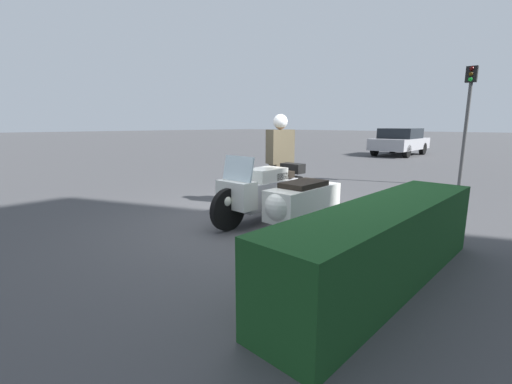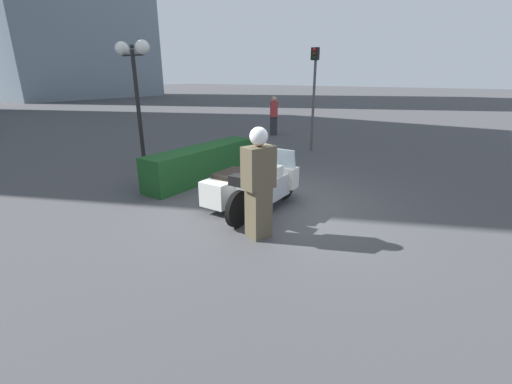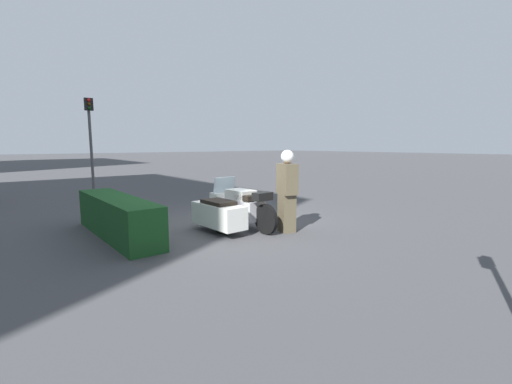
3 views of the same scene
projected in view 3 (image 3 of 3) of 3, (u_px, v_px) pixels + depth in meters
The scene contains 5 objects.
ground_plane at pixel (228, 224), 8.54m from camera, with size 160.00×160.00×0.00m, color #424244.
police_motorcycle at pixel (228, 209), 8.02m from camera, with size 2.48×1.32×1.17m.
officer_rider at pixel (287, 189), 7.69m from camera, with size 0.57×0.45×1.86m.
hedge_bush_curbside at pixel (118, 217), 7.37m from camera, with size 3.53×0.72×0.86m, color #19471E.
traffic_light_near at pixel (90, 135), 11.37m from camera, with size 0.23×0.27×3.49m.
Camera 3 is at (-6.93, 4.72, 1.97)m, focal length 24.00 mm.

